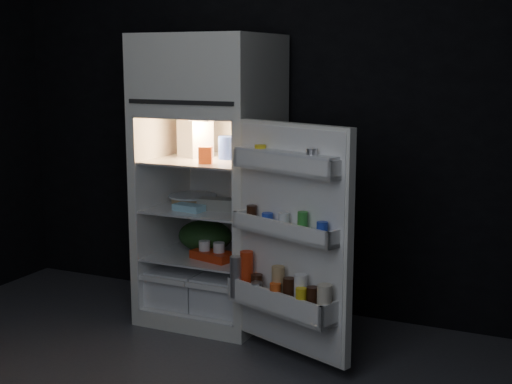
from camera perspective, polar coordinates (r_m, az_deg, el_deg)
The scene contains 16 objects.
wall_back at distance 4.63m, azimuth 1.90°, elevation 7.08°, with size 4.00×0.00×2.70m, color black.
refrigerator at distance 4.45m, azimuth -3.53°, elevation 1.83°, with size 0.76×0.71×1.78m.
fridge_door at distance 3.75m, azimuth 2.66°, elevation -4.14°, with size 0.74×0.44×1.22m.
milk_jug at distance 4.50m, azimuth -4.88°, elevation 4.35°, with size 0.16×0.16×0.24m, color white.
mayo_jar at distance 4.39m, azimuth -2.30°, elevation 3.56°, with size 0.11×0.11×0.14m, color #213EB4.
jam_jar at distance 4.33m, azimuth -0.46°, elevation 3.42°, with size 0.10×0.10×0.13m, color black.
amber_bottle at distance 4.63m, azimuth -5.58°, elevation 4.39°, with size 0.09×0.09×0.22m, color #BC541E.
small_carton at distance 4.20m, azimuth -4.07°, elevation 2.96°, with size 0.08×0.06×0.10m, color #EC561B.
egg_carton at distance 4.34m, azimuth -2.83°, elevation -0.99°, with size 0.27×0.10×0.07m, color gray.
pie at distance 4.58m, azimuth -5.09°, elevation -0.61°, with size 0.27×0.27×0.04m, color tan.
flat_package at distance 4.33m, azimuth -5.39°, elevation -1.25°, with size 0.19×0.10×0.04m, color #98D5EB.
wrapped_pkg at distance 4.50m, azimuth -1.06°, elevation -0.70°, with size 0.11×0.09×0.05m, color beige.
produce_bag at distance 4.56m, azimuth -4.07°, elevation -3.51°, with size 0.35×0.30×0.20m, color #193815.
yogurt_tray at distance 4.38m, azimuth -3.44°, elevation -5.08°, with size 0.27×0.14×0.05m, color red.
small_can_red at distance 4.55m, azimuth -1.40°, elevation -4.19°, with size 0.06×0.06×0.09m, color red.
small_can_silver at distance 4.51m, azimuth -0.95°, elevation -4.33°, with size 0.06×0.06×0.09m, color #B5B3B8.
Camera 1 is at (1.80, -2.55, 1.63)m, focal length 50.00 mm.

